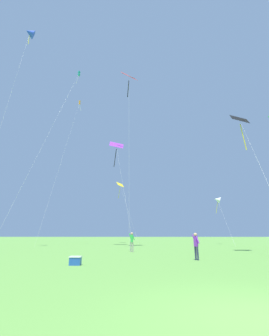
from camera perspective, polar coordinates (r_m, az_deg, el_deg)
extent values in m
cube|color=orange|center=(53.24, -13.47, 15.80)|extent=(0.33, 0.37, 0.38)
cube|color=orange|center=(52.96, -13.51, 15.32)|extent=(0.33, 0.37, 0.38)
cylinder|color=#3F382D|center=(53.10, -13.49, 15.56)|extent=(0.02, 0.02, 0.76)
cylinder|color=silver|center=(52.55, -13.36, 14.53)|extent=(0.41, 0.20, 1.51)
cylinder|color=silver|center=(42.21, -17.52, 2.46)|extent=(1.21, 11.34, 29.08)
cube|color=yellow|center=(46.90, -3.60, -4.14)|extent=(1.61, 1.80, 1.12)
cylinder|color=#3F382D|center=(46.90, -3.60, -4.14)|extent=(1.13, 0.77, 0.38)
cylinder|color=yellow|center=(46.66, -3.82, -6.15)|extent=(0.40, 0.23, 2.29)
cylinder|color=silver|center=(43.56, -1.49, -10.88)|extent=(3.81, 4.71, 11.27)
cube|color=purple|center=(37.12, -4.51, 5.75)|extent=(2.18, 1.58, 1.55)
cylinder|color=#3F382D|center=(37.12, -4.51, 5.75)|extent=(1.92, 0.06, 0.52)
cylinder|color=black|center=(36.32, -4.83, 2.51)|extent=(0.42, 0.20, 2.99)
cylinder|color=silver|center=(31.24, -2.75, -4.99)|extent=(3.04, 7.31, 15.26)
cube|color=red|center=(36.27, -1.40, 21.92)|extent=(2.56, 2.38, 1.59)
cylinder|color=#3F382D|center=(36.27, -1.40, 21.92)|extent=(1.92, 0.82, 0.46)
cylinder|color=black|center=(35.15, -1.58, 19.13)|extent=(0.33, 0.44, 2.56)
cylinder|color=silver|center=(28.22, -1.38, 5.28)|extent=(0.44, 4.49, 23.77)
cube|color=teal|center=(43.64, -13.62, 22.17)|extent=(0.45, 0.45, 0.40)
cube|color=teal|center=(43.32, -13.67, 21.61)|extent=(0.45, 0.45, 0.40)
cylinder|color=#3F382D|center=(43.48, -13.65, 21.89)|extent=(0.02, 0.02, 0.76)
cylinder|color=silver|center=(42.85, -14.00, 20.63)|extent=(0.42, 0.11, 1.62)
cylinder|color=silver|center=(31.94, -20.68, 7.84)|extent=(2.99, 11.85, 28.00)
cone|color=white|center=(43.03, 19.92, -7.42)|extent=(1.46, 1.39, 1.33)
cylinder|color=yellow|center=(42.96, 19.83, -9.30)|extent=(0.42, 0.39, 1.91)
cylinder|color=silver|center=(37.83, 21.62, -11.92)|extent=(1.54, 9.75, 7.35)
cube|color=black|center=(25.62, 24.66, 11.03)|extent=(1.89, 1.06, 1.38)
cylinder|color=#3F382D|center=(25.62, 24.66, 11.03)|extent=(1.48, 0.30, 0.58)
cylinder|color=yellow|center=(24.82, 25.46, 7.00)|extent=(0.31, 0.21, 2.77)
cylinder|color=silver|center=(20.10, 29.18, -0.53)|extent=(1.19, 7.37, 12.49)
cone|color=blue|center=(41.70, -24.61, 28.28)|extent=(1.86, 1.84, 1.54)
cylinder|color=yellow|center=(40.76, -24.83, 26.99)|extent=(0.18, 0.19, 1.59)
cylinder|color=silver|center=(30.44, -29.52, 12.02)|extent=(1.45, 6.79, 29.72)
cylinder|color=gray|center=(22.20, -0.92, -19.08)|extent=(0.11, 0.11, 0.85)
cylinder|color=gray|center=(22.18, -0.44, -19.08)|extent=(0.11, 0.11, 0.85)
cube|color=green|center=(22.17, -0.68, -17.15)|extent=(0.23, 0.21, 0.64)
cylinder|color=green|center=(22.18, -1.03, -16.74)|extent=(0.29, 0.10, 0.60)
cylinder|color=green|center=(22.15, -0.31, -16.74)|extent=(0.29, 0.10, 0.60)
sphere|color=tan|center=(22.16, -0.67, -16.02)|extent=(0.23, 0.23, 0.23)
cylinder|color=#2D3351|center=(15.66, 14.95, -19.81)|extent=(0.11, 0.11, 0.80)
cylinder|color=#2D3351|center=(15.55, 15.47, -19.80)|extent=(0.11, 0.11, 0.80)
cube|color=purple|center=(15.57, 15.01, -17.23)|extent=(0.27, 0.27, 0.60)
cylinder|color=purple|center=(15.64, 14.59, -16.70)|extent=(0.23, 0.26, 0.56)
cylinder|color=purple|center=(15.49, 15.35, -16.66)|extent=(0.23, 0.26, 0.56)
sphere|color=tan|center=(15.57, 14.89, -15.72)|extent=(0.22, 0.22, 0.22)
cylinder|color=gray|center=(20.15, 15.24, -18.91)|extent=(0.11, 0.11, 0.79)
cylinder|color=gray|center=(19.99, 15.28, -18.94)|extent=(0.11, 0.11, 0.79)
cube|color=blue|center=(20.04, 15.11, -16.95)|extent=(0.21, 0.22, 0.59)
cylinder|color=blue|center=(20.17, 15.04, -16.53)|extent=(0.12, 0.27, 0.55)
cylinder|color=blue|center=(19.92, 15.10, -16.53)|extent=(0.12, 0.27, 0.55)
sphere|color=tan|center=(20.04, 15.02, -15.80)|extent=(0.22, 0.22, 0.22)
cube|color=#2351B2|center=(13.05, -14.52, -21.57)|extent=(0.56, 0.36, 0.38)
cube|color=white|center=(13.03, -14.44, -20.61)|extent=(0.60, 0.40, 0.06)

